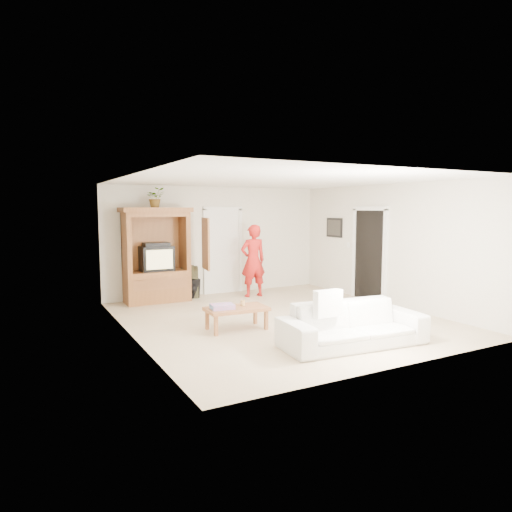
% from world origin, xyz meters
% --- Properties ---
extents(floor, '(6.00, 6.00, 0.00)m').
position_xyz_m(floor, '(0.00, 0.00, 0.00)').
color(floor, tan).
rests_on(floor, ground).
extents(ceiling, '(6.00, 6.00, 0.00)m').
position_xyz_m(ceiling, '(0.00, 0.00, 2.60)').
color(ceiling, white).
rests_on(ceiling, floor).
extents(wall_back, '(5.50, 0.00, 5.50)m').
position_xyz_m(wall_back, '(0.00, 3.00, 1.30)').
color(wall_back, silver).
rests_on(wall_back, floor).
extents(wall_front, '(5.50, 0.00, 5.50)m').
position_xyz_m(wall_front, '(0.00, -3.00, 1.30)').
color(wall_front, silver).
rests_on(wall_front, floor).
extents(wall_left, '(0.00, 6.00, 6.00)m').
position_xyz_m(wall_left, '(-2.75, 0.00, 1.30)').
color(wall_left, silver).
rests_on(wall_left, floor).
extents(wall_right, '(0.00, 6.00, 6.00)m').
position_xyz_m(wall_right, '(2.75, 0.00, 1.30)').
color(wall_right, silver).
rests_on(wall_right, floor).
extents(armoire, '(1.82, 1.14, 2.10)m').
position_xyz_m(armoire, '(-1.58, 2.66, 0.91)').
color(armoire, '#995D2F').
rests_on(armoire, floor).
extents(door_back, '(0.85, 0.05, 2.04)m').
position_xyz_m(door_back, '(0.15, 2.97, 1.02)').
color(door_back, white).
rests_on(door_back, floor).
extents(doorway_right, '(0.05, 0.90, 2.04)m').
position_xyz_m(doorway_right, '(2.73, 0.60, 1.02)').
color(doorway_right, black).
rests_on(doorway_right, floor).
extents(framed_picture, '(0.03, 0.60, 0.48)m').
position_xyz_m(framed_picture, '(2.73, 1.90, 1.60)').
color(framed_picture, black).
rests_on(framed_picture, wall_right).
extents(doormat, '(0.60, 0.40, 0.02)m').
position_xyz_m(doormat, '(2.30, 0.60, 0.01)').
color(doormat, '#382316').
rests_on(doormat, floor).
extents(plant, '(0.41, 0.36, 0.43)m').
position_xyz_m(plant, '(-1.60, 2.63, 2.31)').
color(plant, '#4C7238').
rests_on(plant, armoire).
extents(man, '(0.64, 0.44, 1.70)m').
position_xyz_m(man, '(0.58, 2.19, 0.85)').
color(man, red).
rests_on(man, floor).
extents(sofa, '(2.31, 1.08, 0.65)m').
position_xyz_m(sofa, '(0.11, -1.96, 0.33)').
color(sofa, silver).
rests_on(sofa, floor).
extents(coffee_table, '(1.08, 0.63, 0.39)m').
position_xyz_m(coffee_table, '(-1.06, -0.31, 0.34)').
color(coffee_table, '#975E34').
rests_on(coffee_table, floor).
extents(towel, '(0.41, 0.33, 0.08)m').
position_xyz_m(towel, '(-1.33, -0.31, 0.43)').
color(towel, '#FF548D').
rests_on(towel, coffee_table).
extents(candle, '(0.08, 0.08, 0.10)m').
position_xyz_m(candle, '(-0.92, -0.26, 0.44)').
color(candle, tan).
rests_on(candle, coffee_table).
extents(backpack_black, '(0.39, 0.25, 0.45)m').
position_xyz_m(backpack_black, '(-0.80, 2.67, 0.23)').
color(backpack_black, black).
rests_on(backpack_black, floor).
extents(backpack_olive, '(0.45, 0.38, 0.73)m').
position_xyz_m(backpack_olive, '(-0.80, 2.76, 0.37)').
color(backpack_olive, '#47442B').
rests_on(backpack_olive, floor).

